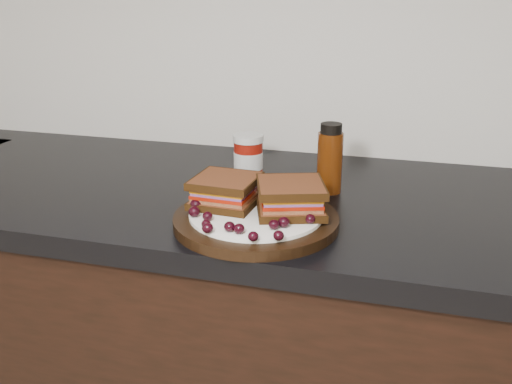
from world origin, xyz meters
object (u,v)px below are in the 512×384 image
plate (256,220)px  sandwich_left (226,191)px  oil_bottle (330,158)px  condiment_jar (248,157)px

plate → sandwich_left: sandwich_left is taller
sandwich_left → plate: bearing=-16.8°
sandwich_left → oil_bottle: (0.15, 0.18, 0.02)m
sandwich_left → oil_bottle: bearing=52.6°
sandwich_left → oil_bottle: oil_bottle is taller
sandwich_left → condiment_jar: bearing=99.2°
plate → condiment_jar: 0.26m
oil_bottle → sandwich_left: bearing=-130.6°
plate → sandwich_left: bearing=160.0°
plate → condiment_jar: size_ratio=2.98×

